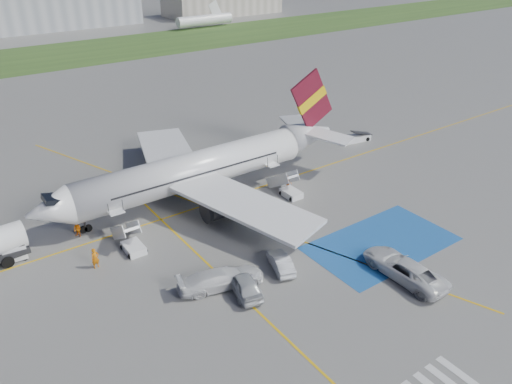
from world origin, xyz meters
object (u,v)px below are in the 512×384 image
Objects in this scene: van_white_b at (221,276)px; belt_loader at (354,139)px; van_white_a at (405,266)px; airliner at (205,167)px; car_silver_b at (281,262)px; car_silver_a at (244,283)px; gpu_cart at (15,253)px.

belt_loader is at bearing -48.56° from van_white_b.
van_white_a is (-18.83, -24.38, 0.75)m from belt_loader.
car_silver_b is at bearing -96.14° from airliner.
van_white_a reaches higher than car_silver_b.
car_silver_a is 4.41m from car_silver_b.
airliner is 6.14× the size of van_white_a.
gpu_cart is 0.38× the size of van_white_b.
van_white_a reaches higher than belt_loader.
belt_loader is 30.81m from van_white_a.
car_silver_b is at bearing -157.63° from car_silver_a.
gpu_cart reaches higher than car_silver_b.
airliner is 15.96m from car_silver_b.
belt_loader is at bearing -136.51° from car_silver_a.
belt_loader is at bearing -128.03° from car_silver_b.
airliner reaches higher than gpu_cart.
gpu_cart is 20.91m from car_silver_a.
van_white_b is at bearing -41.78° from gpu_cart.
car_silver_a is at bearing -26.78° from van_white_a.
belt_loader is 1.27× the size of car_silver_b.
airliner reaches higher than car_silver_a.
car_silver_b is 5.58m from van_white_b.
van_white_a is 1.11× the size of van_white_b.
gpu_cart is (-20.13, -0.90, -2.66)m from airliner.
van_white_a reaches higher than car_silver_a.
belt_loader is 31.84m from car_silver_b.
car_silver_a is (-30.97, -18.17, 0.45)m from belt_loader.
airliner is 17.61m from car_silver_a.
car_silver_a reaches higher than car_silver_b.
airliner is 16.54m from van_white_b.
car_silver_b is (18.45, -14.73, -0.06)m from gpu_cart.
airliner is at bearing -166.03° from belt_loader.
gpu_cart is at bearing -177.43° from airliner.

